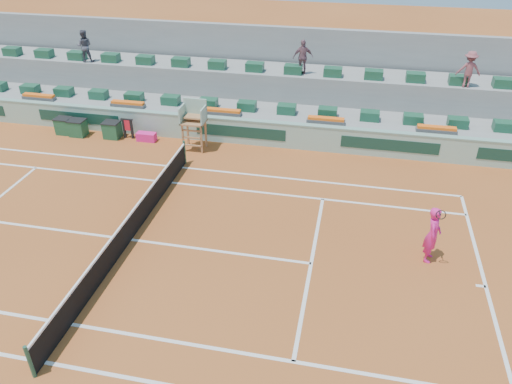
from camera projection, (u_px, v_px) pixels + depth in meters
ground at (131, 240)px, 17.69m from camera, size 90.00×90.00×0.00m
seating_tier_lower at (214, 111)px, 26.32m from camera, size 36.00×4.00×1.20m
seating_tier_upper at (221, 89)px, 27.29m from camera, size 36.00×2.40×2.60m
stadium_back_wall at (228, 64)px, 28.16m from camera, size 36.00×0.40×4.40m
player_bag at (146, 137)px, 24.54m from camera, size 0.95×0.42×0.42m
spectator_left at (84, 46)px, 26.73m from camera, size 0.98×0.85×1.70m
spectator_mid at (303, 57)px, 24.91m from camera, size 1.09×0.70×1.72m
spectator_right at (469, 69)px, 23.26m from camera, size 1.13×0.68×1.70m
court_lines at (131, 240)px, 17.68m from camera, size 23.89×11.09×0.01m
tennis_net at (129, 228)px, 17.41m from camera, size 0.10×11.97×1.10m
advertising_hoarding at (202, 128)px, 24.45m from camera, size 36.00×0.34×1.26m
umpire_chair at (194, 118)px, 23.15m from camera, size 1.10×0.90×2.40m
seat_row_lower at (208, 103)px, 25.14m from camera, size 32.90×0.60×0.44m
seat_row_upper at (217, 64)px, 26.00m from camera, size 32.90×0.60×0.44m
flower_planters at (175, 108)px, 24.78m from camera, size 26.80×0.36×0.28m
drink_cooler_a at (112, 130)px, 24.75m from camera, size 0.82×0.71×0.84m
drink_cooler_b at (78, 128)px, 24.96m from camera, size 0.81×0.70×0.84m
drink_cooler_c at (64, 126)px, 25.17m from camera, size 0.77×0.67×0.84m
towel_rack at (128, 127)px, 24.60m from camera, size 0.62×0.10×1.03m
tennis_player at (433, 234)px, 16.26m from camera, size 0.62×0.97×2.28m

